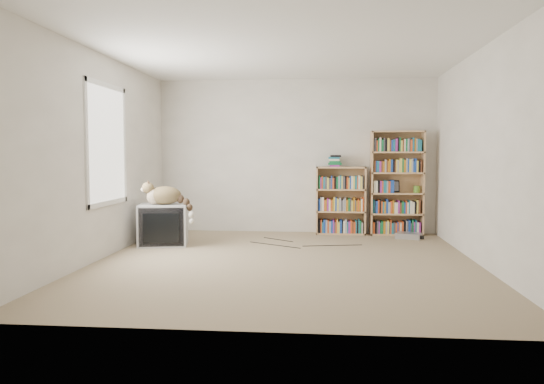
# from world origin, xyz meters

# --- Properties ---
(floor) EXTENTS (4.50, 5.00, 0.01)m
(floor) POSITION_xyz_m (0.00, 0.00, 0.00)
(floor) COLOR #9A8968
(floor) RESTS_ON ground
(wall_back) EXTENTS (4.50, 0.02, 2.50)m
(wall_back) POSITION_xyz_m (0.00, 2.50, 1.25)
(wall_back) COLOR silver
(wall_back) RESTS_ON floor
(wall_front) EXTENTS (4.50, 0.02, 2.50)m
(wall_front) POSITION_xyz_m (0.00, -2.50, 1.25)
(wall_front) COLOR silver
(wall_front) RESTS_ON floor
(wall_left) EXTENTS (0.02, 5.00, 2.50)m
(wall_left) POSITION_xyz_m (-2.25, 0.00, 1.25)
(wall_left) COLOR silver
(wall_left) RESTS_ON floor
(wall_right) EXTENTS (0.02, 5.00, 2.50)m
(wall_right) POSITION_xyz_m (2.25, 0.00, 1.25)
(wall_right) COLOR silver
(wall_right) RESTS_ON floor
(ceiling) EXTENTS (4.50, 5.00, 0.02)m
(ceiling) POSITION_xyz_m (0.00, 0.00, 2.50)
(ceiling) COLOR white
(ceiling) RESTS_ON wall_back
(window) EXTENTS (0.02, 1.22, 1.52)m
(window) POSITION_xyz_m (-2.24, 0.20, 1.40)
(window) COLOR white
(window) RESTS_ON wall_left
(crt_tv) EXTENTS (0.77, 0.72, 0.58)m
(crt_tv) POSITION_xyz_m (-1.80, 1.07, 0.29)
(crt_tv) COLOR #A6A6A8
(crt_tv) RESTS_ON floor
(cat) EXTENTS (0.79, 0.48, 0.57)m
(cat) POSITION_xyz_m (-1.71, 1.00, 0.67)
(cat) COLOR #392A17
(cat) RESTS_ON crt_tv
(bookcase_tall) EXTENTS (0.82, 0.30, 1.65)m
(bookcase_tall) POSITION_xyz_m (1.61, 2.36, 0.79)
(bookcase_tall) COLOR tan
(bookcase_tall) RESTS_ON floor
(bookcase_short) EXTENTS (0.79, 0.30, 1.08)m
(bookcase_short) POSITION_xyz_m (0.73, 2.36, 0.50)
(bookcase_short) COLOR tan
(bookcase_short) RESTS_ON floor
(book_stack) EXTENTS (0.22, 0.29, 0.19)m
(book_stack) POSITION_xyz_m (0.63, 2.32, 1.18)
(book_stack) COLOR #D3491C
(book_stack) RESTS_ON bookcase_short
(green_mug) EXTENTS (0.10, 0.10, 0.11)m
(green_mug) POSITION_xyz_m (1.92, 2.34, 0.73)
(green_mug) COLOR #60992B
(green_mug) RESTS_ON bookcase_tall
(framed_print) EXTENTS (0.14, 0.05, 0.19)m
(framed_print) POSITION_xyz_m (1.60, 2.44, 0.77)
(framed_print) COLOR black
(framed_print) RESTS_ON bookcase_tall
(dvd_player) EXTENTS (0.44, 0.37, 0.08)m
(dvd_player) POSITION_xyz_m (1.75, 1.96, 0.04)
(dvd_player) COLOR #A8A8AD
(dvd_player) RESTS_ON floor
(wall_outlet) EXTENTS (0.01, 0.08, 0.13)m
(wall_outlet) POSITION_xyz_m (-2.24, 1.41, 0.32)
(wall_outlet) COLOR silver
(wall_outlet) RESTS_ON wall_left
(floor_cables) EXTENTS (1.20, 0.70, 0.01)m
(floor_cables) POSITION_xyz_m (0.29, 1.42, 0.00)
(floor_cables) COLOR black
(floor_cables) RESTS_ON floor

